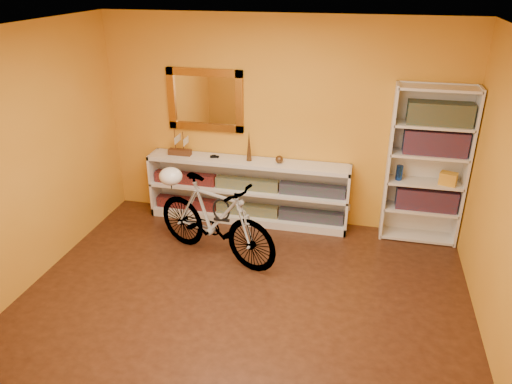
% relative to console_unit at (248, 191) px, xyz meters
% --- Properties ---
extents(floor, '(4.50, 4.00, 0.01)m').
position_rel_console_unit_xyz_m(floor, '(0.37, -1.81, -0.43)').
color(floor, '#32180E').
rests_on(floor, ground).
extents(ceiling, '(4.50, 4.00, 0.01)m').
position_rel_console_unit_xyz_m(ceiling, '(0.37, -1.81, 2.18)').
color(ceiling, silver).
rests_on(ceiling, ground).
extents(back_wall, '(4.50, 0.01, 2.60)m').
position_rel_console_unit_xyz_m(back_wall, '(0.37, 0.19, 0.88)').
color(back_wall, orange).
rests_on(back_wall, ground).
extents(left_wall, '(0.01, 4.00, 2.60)m').
position_rel_console_unit_xyz_m(left_wall, '(-1.88, -1.81, 0.88)').
color(left_wall, orange).
rests_on(left_wall, ground).
extents(gilt_mirror, '(0.98, 0.06, 0.78)m').
position_rel_console_unit_xyz_m(gilt_mirror, '(-0.58, 0.15, 1.12)').
color(gilt_mirror, '#955E1B').
rests_on(gilt_mirror, back_wall).
extents(wall_socket, '(0.09, 0.02, 0.09)m').
position_rel_console_unit_xyz_m(wall_socket, '(1.27, 0.17, -0.17)').
color(wall_socket, silver).
rests_on(wall_socket, back_wall).
extents(console_unit, '(2.60, 0.35, 0.85)m').
position_rel_console_unit_xyz_m(console_unit, '(0.00, 0.00, 0.00)').
color(console_unit, silver).
rests_on(console_unit, floor).
extents(cd_row_lower, '(2.50, 0.13, 0.14)m').
position_rel_console_unit_xyz_m(cd_row_lower, '(0.00, -0.02, -0.26)').
color(cd_row_lower, black).
rests_on(cd_row_lower, console_unit).
extents(cd_row_upper, '(2.50, 0.13, 0.14)m').
position_rel_console_unit_xyz_m(cd_row_upper, '(0.00, -0.02, 0.11)').
color(cd_row_upper, navy).
rests_on(cd_row_upper, console_unit).
extents(model_ship, '(0.30, 0.12, 0.35)m').
position_rel_console_unit_xyz_m(model_ship, '(-0.90, 0.00, 0.60)').
color(model_ship, '#422412').
rests_on(model_ship, console_unit).
extents(toy_car, '(0.00, 0.00, 0.00)m').
position_rel_console_unit_xyz_m(toy_car, '(-0.43, 0.00, 0.43)').
color(toy_car, black).
rests_on(toy_car, console_unit).
extents(bronze_ornament, '(0.07, 0.07, 0.39)m').
position_rel_console_unit_xyz_m(bronze_ornament, '(0.02, 0.00, 0.62)').
color(bronze_ornament, '#51341B').
rests_on(bronze_ornament, console_unit).
extents(decorative_orb, '(0.10, 0.10, 0.10)m').
position_rel_console_unit_xyz_m(decorative_orb, '(0.41, 0.00, 0.47)').
color(decorative_orb, '#51341B').
rests_on(decorative_orb, console_unit).
extents(bookcase, '(0.90, 0.30, 1.90)m').
position_rel_console_unit_xyz_m(bookcase, '(2.15, 0.03, 0.52)').
color(bookcase, silver).
rests_on(bookcase, floor).
extents(book_row_a, '(0.70, 0.22, 0.26)m').
position_rel_console_unit_xyz_m(book_row_a, '(2.20, 0.03, 0.12)').
color(book_row_a, maroon).
rests_on(book_row_a, bookcase).
extents(book_row_b, '(0.70, 0.22, 0.28)m').
position_rel_console_unit_xyz_m(book_row_b, '(2.20, 0.03, 0.83)').
color(book_row_b, maroon).
rests_on(book_row_b, bookcase).
extents(book_row_c, '(0.70, 0.22, 0.25)m').
position_rel_console_unit_xyz_m(book_row_c, '(2.20, 0.03, 1.16)').
color(book_row_c, '#16494F').
rests_on(book_row_c, bookcase).
extents(travel_mug, '(0.08, 0.08, 0.18)m').
position_rel_console_unit_xyz_m(travel_mug, '(1.85, 0.01, 0.43)').
color(travel_mug, navy).
rests_on(travel_mug, bookcase).
extents(red_tin, '(0.15, 0.15, 0.17)m').
position_rel_console_unit_xyz_m(red_tin, '(1.95, 0.06, 1.12)').
color(red_tin, maroon).
rests_on(red_tin, bookcase).
extents(yellow_bag, '(0.22, 0.18, 0.15)m').
position_rel_console_unit_xyz_m(yellow_bag, '(2.40, -0.01, 0.41)').
color(yellow_bag, gold).
rests_on(yellow_bag, bookcase).
extents(bicycle, '(1.00, 1.71, 0.98)m').
position_rel_console_unit_xyz_m(bicycle, '(-0.14, -0.96, 0.06)').
color(bicycle, silver).
rests_on(bicycle, floor).
extents(helmet, '(0.27, 0.26, 0.21)m').
position_rel_console_unit_xyz_m(helmet, '(-0.73, -0.73, 0.44)').
color(helmet, white).
rests_on(helmet, bicycle).
extents(u_lock, '(0.20, 0.02, 0.20)m').
position_rel_console_unit_xyz_m(u_lock, '(-0.05, -0.99, 0.21)').
color(u_lock, black).
rests_on(u_lock, bicycle).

